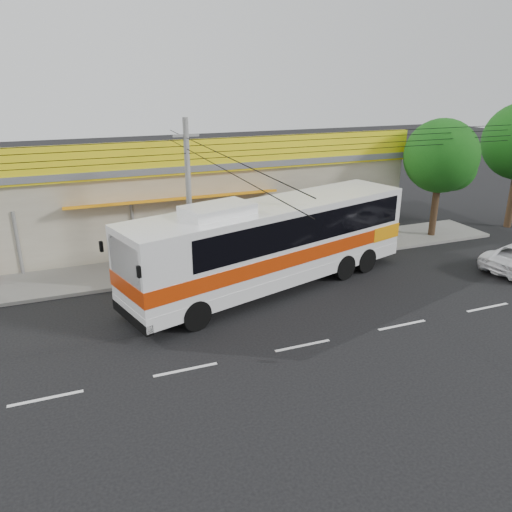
{
  "coord_description": "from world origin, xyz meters",
  "views": [
    {
      "loc": [
        -6.76,
        -15.57,
        8.56
      ],
      "look_at": [
        0.07,
        2.0,
        1.66
      ],
      "focal_mm": 35.0,
      "sensor_mm": 36.0,
      "label": 1
    }
  ],
  "objects": [
    {
      "name": "ground",
      "position": [
        0.0,
        0.0,
        0.0
      ],
      "size": [
        120.0,
        120.0,
        0.0
      ],
      "primitive_type": "plane",
      "color": "black",
      "rests_on": "ground"
    },
    {
      "name": "utility_pole",
      "position": [
        -2.05,
        4.2,
        5.75
      ],
      "size": [
        34.0,
        14.0,
        6.97
      ],
      "color": "slate",
      "rests_on": "ground"
    },
    {
      "name": "sidewalk",
      "position": [
        0.0,
        6.0,
        0.07
      ],
      "size": [
        30.0,
        3.2,
        0.15
      ],
      "primitive_type": "cube",
      "color": "gray",
      "rests_on": "ground"
    },
    {
      "name": "coach_bus",
      "position": [
        1.19,
        2.44,
        2.15
      ],
      "size": [
        13.29,
        6.36,
        4.02
      ],
      "rotation": [
        0.0,
        0.0,
        0.29
      ],
      "color": "silver",
      "rests_on": "ground"
    },
    {
      "name": "lane_markings",
      "position": [
        0.0,
        -2.5,
        0.0
      ],
      "size": [
        50.0,
        0.12,
        0.01
      ],
      "primitive_type": null,
      "color": "silver",
      "rests_on": "ground"
    },
    {
      "name": "storefront_building",
      "position": [
        -0.01,
        11.54,
        2.3
      ],
      "size": [
        22.6,
        9.2,
        5.7
      ],
      "color": "#A89E87",
      "rests_on": "ground"
    },
    {
      "name": "tree_far",
      "position": [
        12.04,
        5.49,
        4.35
      ],
      "size": [
        3.88,
        3.88,
        6.44
      ],
      "color": "#362115",
      "rests_on": "ground"
    }
  ]
}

